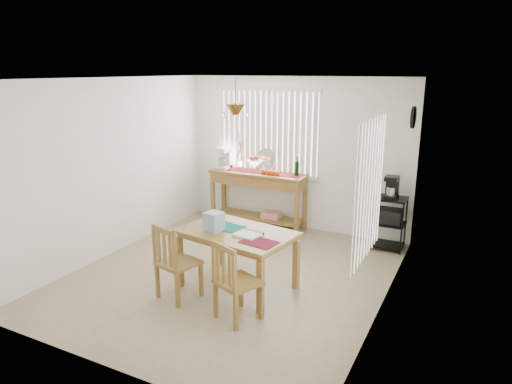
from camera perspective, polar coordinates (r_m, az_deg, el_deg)
The scene contains 10 objects.
ground at distance 6.32m, azimuth -3.11°, elevation -10.34°, with size 4.00×4.50×0.01m, color tan.
room_shell at distance 5.81m, azimuth -3.24°, elevation 4.99°, with size 4.20×4.70×2.70m.
sideboard at distance 7.98m, azimuth 0.30°, elevation 0.78°, with size 1.74×0.49×0.98m.
sideboard_items at distance 8.03m, azimuth -1.46°, elevation 3.74°, with size 1.65×0.42×0.75m.
wire_cart at distance 7.31m, azimuth 16.32°, elevation -3.14°, with size 0.49×0.39×0.83m.
cart_items at distance 7.19m, azimuth 16.61°, elevation 0.55°, with size 0.19×0.23×0.34m.
dining_table at distance 5.76m, azimuth -2.37°, elevation -5.72°, with size 1.52×1.11×0.75m.
table_items at distance 5.70m, azimuth -4.22°, elevation -4.12°, with size 1.07×0.66×0.24m.
chair_left at distance 5.62m, azimuth -10.00°, elevation -8.70°, with size 0.53×0.53×0.94m.
chair_right at distance 5.09m, azimuth -2.61°, elevation -11.19°, with size 0.56×0.56×0.93m.
Camera 1 is at (2.87, -4.94, 2.71)m, focal length 32.00 mm.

